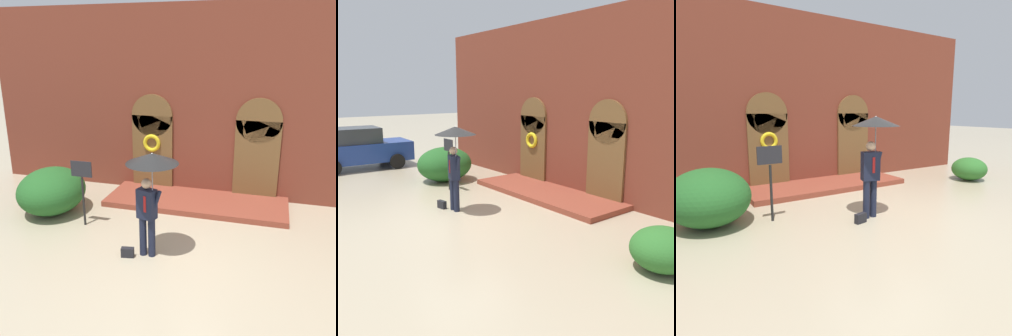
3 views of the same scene
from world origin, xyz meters
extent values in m
plane|color=tan|center=(0.00, 0.00, 0.00)|extent=(80.00, 80.00, 0.00)
cube|color=brown|center=(0.00, 4.20, 2.80)|extent=(14.00, 0.50, 5.60)
cube|color=brown|center=(-1.60, 3.91, 1.20)|extent=(1.30, 0.08, 2.40)
cylinder|color=brown|center=(-1.60, 3.91, 2.40)|extent=(1.30, 0.08, 1.30)
cube|color=brown|center=(1.60, 3.91, 1.20)|extent=(1.30, 0.08, 2.40)
cylinder|color=brown|center=(1.60, 3.91, 2.40)|extent=(1.30, 0.08, 1.30)
torus|color=yellow|center=(-1.60, 3.84, 1.55)|extent=(0.56, 0.12, 0.56)
cube|color=brown|center=(0.00, 3.05, 0.08)|extent=(5.20, 1.80, 0.16)
cylinder|color=#191E33|center=(-0.55, 0.02, 0.45)|extent=(0.16, 0.16, 0.90)
cylinder|color=#191E33|center=(-0.35, 0.02, 0.45)|extent=(0.16, 0.16, 0.90)
cube|color=#191E33|center=(-0.45, 0.02, 1.23)|extent=(0.45, 0.34, 0.66)
cube|color=#A51919|center=(-0.45, -0.11, 1.27)|extent=(0.06, 0.03, 0.36)
sphere|color=tan|center=(-0.45, 0.02, 1.69)|extent=(0.22, 0.22, 0.22)
cylinder|color=#191E33|center=(-0.23, 0.02, 1.33)|extent=(0.22, 0.09, 0.46)
cylinder|color=gray|center=(-0.32, 0.02, 1.65)|extent=(0.02, 0.02, 0.98)
cone|color=black|center=(-0.32, 0.02, 2.25)|extent=(1.10, 1.10, 0.22)
cone|color=white|center=(-0.32, 0.02, 2.27)|extent=(0.61, 0.61, 0.20)
cube|color=black|center=(-0.84, -0.18, 0.11)|extent=(0.30, 0.17, 0.22)
cylinder|color=black|center=(-2.49, 0.98, 0.65)|extent=(0.06, 0.06, 1.30)
cube|color=#232328|center=(-2.49, 0.98, 1.52)|extent=(0.56, 0.03, 0.40)
ellipsoid|color=#235B23|center=(-3.73, 1.48, 0.63)|extent=(1.78, 2.03, 1.25)
ellipsoid|color=#2D6B28|center=(4.99, 1.34, 0.41)|extent=(1.21, 1.24, 0.82)
camera|label=1|loc=(2.00, -6.88, 4.40)|focal=40.00mm
camera|label=2|loc=(8.37, -4.91, 3.31)|focal=40.00mm
camera|label=3|loc=(-4.48, -5.44, 2.46)|focal=32.00mm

